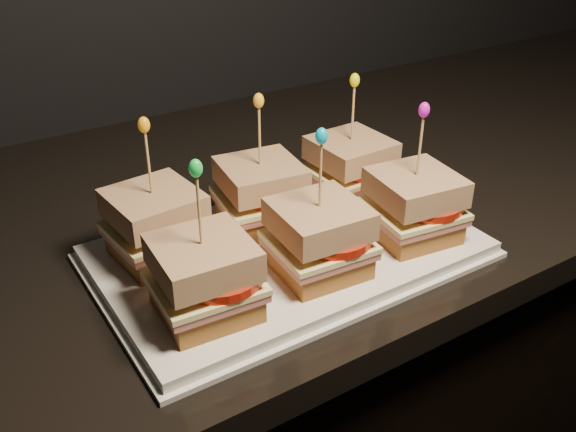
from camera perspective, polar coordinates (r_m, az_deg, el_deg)
granite_slab at (r=0.86m, az=-7.23°, el=0.16°), size 2.58×0.69×0.04m
platter at (r=0.72m, az=-0.00°, el=-3.16°), size 0.41×0.25×0.02m
platter_rim at (r=0.73m, az=-0.00°, el=-3.56°), size 0.42×0.27×0.01m
sandwich_0_bread_bot at (r=0.71m, az=-11.46°, el=-2.59°), size 0.09×0.09×0.02m
sandwich_0_ham at (r=0.70m, az=-11.59°, el=-1.50°), size 0.10×0.10×0.01m
sandwich_0_cheese at (r=0.70m, az=-11.64°, el=-1.01°), size 0.10×0.10×0.01m
sandwich_0_tomato at (r=0.69m, az=-10.60°, el=-0.42°), size 0.09×0.09×0.01m
sandwich_0_bread_top at (r=0.69m, az=-11.87°, el=0.93°), size 0.10×0.10×0.03m
sandwich_0_pick at (r=0.67m, az=-12.26°, el=4.31°), size 0.00×0.00×0.09m
sandwich_0_frill at (r=0.65m, az=-12.69°, el=7.91°), size 0.01×0.01×0.02m
sandwich_1_bread_bot at (r=0.76m, az=-2.39°, el=0.20°), size 0.10×0.10×0.02m
sandwich_1_ham at (r=0.75m, az=-2.41°, el=1.26°), size 0.11×0.10×0.01m
sandwich_1_cheese at (r=0.75m, az=-2.42°, el=1.73°), size 0.11×0.10×0.01m
sandwich_1_tomato at (r=0.74m, az=-1.40°, el=2.29°), size 0.09×0.09×0.01m
sandwich_1_bread_top at (r=0.73m, az=-2.47°, el=3.58°), size 0.10×0.10×0.03m
sandwich_1_pick at (r=0.71m, az=-2.54°, el=6.81°), size 0.00×0.00×0.09m
sandwich_1_frill at (r=0.70m, az=-2.63°, el=10.21°), size 0.01×0.01×0.02m
sandwich_2_bread_bot at (r=0.82m, az=5.45°, el=2.61°), size 0.09×0.09×0.02m
sandwich_2_ham at (r=0.81m, az=5.50°, el=3.60°), size 0.10×0.09×0.01m
sandwich_2_cheese at (r=0.81m, az=5.53°, el=4.05°), size 0.10×0.09×0.01m
sandwich_2_tomato at (r=0.81m, az=6.48°, el=4.56°), size 0.09×0.09×0.01m
sandwich_2_bread_top at (r=0.80m, az=5.62°, el=5.78°), size 0.09×0.09×0.03m
sandwich_2_pick at (r=0.78m, az=5.78°, el=8.78°), size 0.00×0.00×0.09m
sandwich_2_frill at (r=0.77m, az=5.95°, el=11.92°), size 0.01×0.01×0.02m
sandwich_3_bread_bot at (r=0.62m, az=-7.28°, el=-7.50°), size 0.09×0.09×0.02m
sandwich_3_ham at (r=0.61m, az=-7.38°, el=-6.31°), size 0.10×0.10×0.01m
sandwich_3_cheese at (r=0.61m, az=-7.42°, el=-5.78°), size 0.10×0.10×0.01m
sandwich_3_tomato at (r=0.60m, az=-6.18°, el=-5.13°), size 0.09×0.09×0.01m
sandwich_3_bread_top at (r=0.59m, az=-7.59°, el=-3.66°), size 0.09×0.09×0.03m
sandwich_3_pick at (r=0.57m, az=-7.88°, el=0.13°), size 0.00×0.00×0.09m
sandwich_3_frill at (r=0.55m, az=-8.20°, el=4.22°), size 0.01×0.01×0.02m
sandwich_4_bread_bot at (r=0.67m, az=2.69°, el=-3.94°), size 0.09×0.09×0.02m
sandwich_4_ham at (r=0.66m, az=2.72°, el=-2.79°), size 0.10×0.10×0.01m
sandwich_4_cheese at (r=0.66m, az=2.74°, el=-2.28°), size 0.10×0.10×0.01m
sandwich_4_tomato at (r=0.66m, az=3.91°, el=-1.66°), size 0.09×0.09×0.01m
sandwich_4_bread_top at (r=0.65m, az=2.79°, el=-0.26°), size 0.09×0.09×0.03m
sandwich_4_pick at (r=0.63m, az=2.89°, el=3.30°), size 0.00×0.00×0.09m
sandwich_4_frill at (r=0.61m, az=3.00°, el=7.11°), size 0.01×0.01×0.02m
sandwich_5_bread_bot at (r=0.74m, az=10.90°, el=-0.88°), size 0.10×0.10×0.02m
sandwich_5_ham at (r=0.74m, az=11.02°, el=0.18°), size 0.11×0.10×0.01m
sandwich_5_cheese at (r=0.73m, az=11.07°, el=0.66°), size 0.11×0.10×0.01m
sandwich_5_tomato at (r=0.73m, az=12.13°, el=1.22°), size 0.09×0.09×0.01m
sandwich_5_bread_top at (r=0.72m, az=11.28°, el=2.52°), size 0.10×0.10×0.03m
sandwich_5_pick at (r=0.70m, az=11.63°, el=5.78°), size 0.00×0.00×0.09m
sandwich_5_frill at (r=0.69m, az=12.01°, el=9.21°), size 0.01×0.01×0.02m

